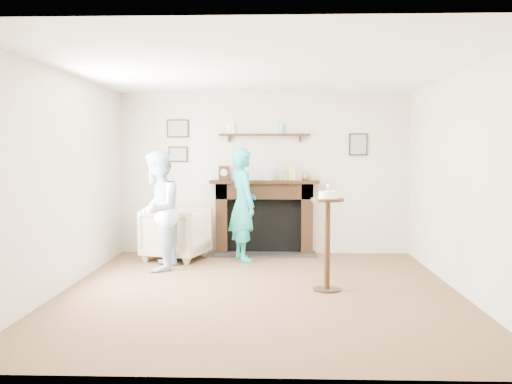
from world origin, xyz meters
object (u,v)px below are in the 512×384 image
armchair (177,259)px  woman (243,260)px  pedestal_table (327,226)px  man (158,270)px

armchair → woman: bearing=-77.2°
pedestal_table → man: bearing=153.8°
man → woman: woman is taller
man → woman: (1.11, 0.72, 0.00)m
woman → pedestal_table: 2.21m
woman → pedestal_table: size_ratio=1.36×
woman → pedestal_table: (1.07, -1.78, 0.75)m
man → armchair: bearing=172.4°
armchair → man: 0.77m
man → pedestal_table: (2.17, -1.07, 0.75)m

